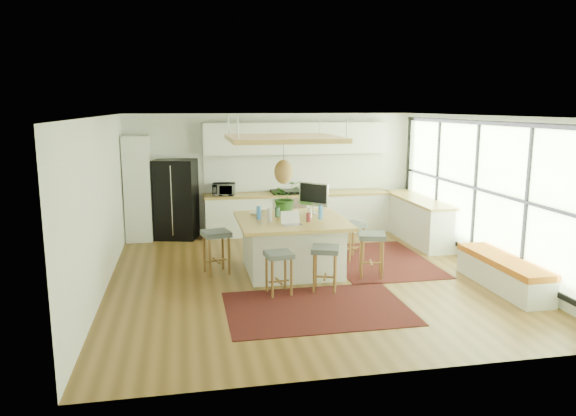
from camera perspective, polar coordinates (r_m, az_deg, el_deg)
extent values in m
plane|color=brown|center=(9.28, 1.82, -7.21)|extent=(7.00, 7.00, 0.00)
plane|color=white|center=(8.83, 1.92, 9.70)|extent=(7.00, 7.00, 0.00)
plane|color=white|center=(12.36, -1.75, 3.70)|extent=(6.50, 0.00, 6.50)
plane|color=white|center=(5.68, 9.77, -4.80)|extent=(6.50, 0.00, 6.50)
plane|color=white|center=(8.83, -19.16, 0.30)|extent=(0.00, 7.00, 7.00)
plane|color=white|center=(10.18, 20.01, 1.56)|extent=(0.00, 7.00, 7.00)
cube|color=silver|center=(11.96, -15.59, 1.99)|extent=(0.55, 0.60, 2.25)
cube|color=silver|center=(12.30, 1.05, -0.63)|extent=(4.20, 0.60, 0.88)
cube|color=#A4803A|center=(12.21, 1.05, 1.49)|extent=(4.24, 0.64, 0.05)
cube|color=white|center=(12.44, 0.77, 3.75)|extent=(4.20, 0.02, 0.80)
cube|color=silver|center=(12.21, 0.93, 7.39)|extent=(4.20, 0.34, 0.70)
cube|color=silver|center=(11.93, 13.50, -1.27)|extent=(0.60, 2.50, 0.88)
cube|color=#A4803A|center=(11.85, 13.60, 0.90)|extent=(0.64, 2.54, 0.05)
cube|color=black|center=(7.87, 3.09, -10.52)|extent=(2.60, 1.80, 0.01)
cube|color=black|center=(10.32, 9.56, -5.48)|extent=(1.80, 2.60, 0.01)
imported|color=#A5A5AA|center=(11.94, -6.80, 2.12)|extent=(0.52, 0.34, 0.33)
imported|color=#1E4C19|center=(9.78, -0.34, 0.77)|extent=(0.78, 0.80, 0.47)
imported|color=white|center=(9.71, -3.49, -0.60)|extent=(0.25, 0.25, 0.05)
cylinder|color=#387CE2|center=(9.34, -3.07, -0.61)|extent=(0.07, 0.07, 0.19)
cylinder|color=silver|center=(9.12, -1.91, -0.87)|extent=(0.07, 0.07, 0.19)
cylinder|color=maroon|center=(9.10, 2.28, -0.90)|extent=(0.07, 0.07, 0.19)
cylinder|color=white|center=(9.45, 2.38, -0.46)|extent=(0.07, 0.07, 0.19)
cylinder|color=#436F55|center=(9.54, -1.11, -0.36)|extent=(0.07, 0.07, 0.19)
cylinder|color=#387CE2|center=(9.35, 3.49, -0.60)|extent=(0.07, 0.07, 0.19)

